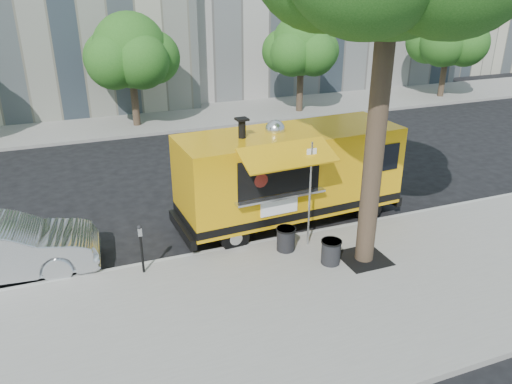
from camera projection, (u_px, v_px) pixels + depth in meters
ground at (238, 234)px, 14.93m from camera, size 120.00×120.00×0.00m
sidewalk at (295, 307)px, 11.47m from camera, size 60.00×6.00×0.15m
curb at (248, 246)px, 14.10m from camera, size 60.00×0.14×0.16m
far_sidewalk at (154, 121)px, 26.46m from camera, size 60.00×5.00×0.15m
tree_well at (364, 258)px, 13.33m from camera, size 1.20×1.20×0.02m
far_tree_b at (130, 51)px, 23.96m from camera, size 3.60×3.60×5.50m
far_tree_c at (301, 45)px, 26.73m from camera, size 3.24×3.24×5.21m
far_tree_d at (449, 35)px, 30.14m from camera, size 3.78×3.78×5.64m
sign_post at (310, 188)px, 13.38m from camera, size 0.28×0.06×3.00m
parking_meter at (141, 243)px, 12.39m from camera, size 0.11×0.11×1.33m
food_truck at (289, 174)px, 15.00m from camera, size 7.14×3.54×3.47m
trash_bin_left at (331, 251)px, 12.99m from camera, size 0.54×0.54×0.65m
trash_bin_right at (286, 238)px, 13.63m from camera, size 0.55×0.55×0.66m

